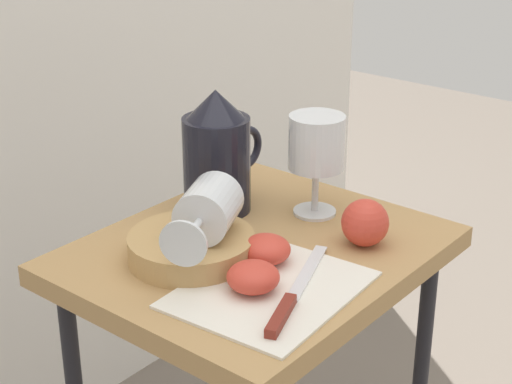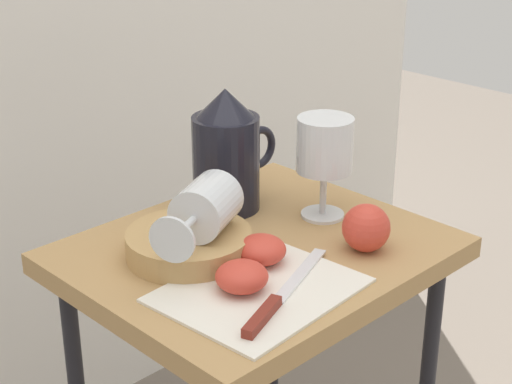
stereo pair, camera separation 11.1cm
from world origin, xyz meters
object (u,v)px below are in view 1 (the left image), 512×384
object	(u,v)px
pitcher	(217,162)
apple_half_right	(266,249)
table	(256,297)
knife	(290,300)
basket_tray	(191,247)
apple_whole	(365,223)
wine_glass_tipped_near	(208,210)
apple_half_left	(253,277)
wine_glass_upright	(319,148)

from	to	relation	value
pitcher	apple_half_right	xyz separation A→B (m)	(-0.09, -0.17, -0.05)
table	apple_half_right	distance (m)	0.12
pitcher	apple_half_right	bearing A→B (deg)	-119.28
table	knife	xyz separation A→B (m)	(-0.10, -0.13, 0.09)
basket_tray	pitcher	size ratio (longest dim) A/B	0.90
apple_whole	knife	world-z (taller)	apple_whole
wine_glass_tipped_near	apple_half_right	distance (m)	0.09
pitcher	apple_half_left	size ratio (longest dim) A/B	2.84
pitcher	knife	xyz separation A→B (m)	(-0.16, -0.25, -0.07)
apple_half_right	knife	bearing A→B (deg)	-125.81
table	wine_glass_tipped_near	xyz separation A→B (m)	(-0.07, 0.02, 0.15)
wine_glass_upright	wine_glass_tipped_near	distance (m)	0.21
knife	table	bearing A→B (deg)	53.60
apple_half_left	knife	distance (m)	0.06
table	wine_glass_tipped_near	bearing A→B (deg)	161.98
apple_half_left	apple_whole	xyz separation A→B (m)	(0.20, -0.03, 0.01)
wine_glass_tipped_near	apple_whole	xyz separation A→B (m)	(0.17, -0.14, -0.04)
table	apple_half_right	xyz separation A→B (m)	(-0.03, -0.04, 0.10)
table	wine_glass_tipped_near	distance (m)	0.17
apple_half_left	apple_half_right	bearing A→B (deg)	26.91
apple_half_right	apple_whole	bearing A→B (deg)	-27.45
basket_tray	apple_half_left	bearing A→B (deg)	-97.85
pitcher	apple_half_left	xyz separation A→B (m)	(-0.16, -0.20, -0.05)
basket_tray	wine_glass_upright	size ratio (longest dim) A/B	1.11
knife	apple_half_right	bearing A→B (deg)	54.19
basket_tray	apple_whole	bearing A→B (deg)	-40.10
apple_half_right	knife	xyz separation A→B (m)	(-0.06, -0.09, -0.01)
wine_glass_upright	basket_tray	bearing A→B (deg)	168.39
wine_glass_upright	apple_whole	bearing A→B (deg)	-110.75
basket_tray	wine_glass_upright	bearing A→B (deg)	-11.61
apple_half_left	knife	size ratio (longest dim) A/B	0.29
pitcher	apple_whole	bearing A→B (deg)	-80.76
wine_glass_upright	apple_half_right	distance (m)	0.19
apple_whole	knife	distance (m)	0.20
table	basket_tray	xyz separation A→B (m)	(-0.09, 0.04, 0.10)
table	wine_glass_upright	world-z (taller)	wine_glass_upright
wine_glass_upright	apple_half_right	size ratio (longest dim) A/B	2.32
table	pitcher	distance (m)	0.21
apple_half_left	knife	xyz separation A→B (m)	(0.00, -0.05, -0.01)
table	apple_half_left	xyz separation A→B (m)	(-0.10, -0.08, 0.10)
wine_glass_upright	knife	size ratio (longest dim) A/B	0.68
apple_half_right	apple_whole	xyz separation A→B (m)	(0.13, -0.07, 0.01)
pitcher	apple_half_left	world-z (taller)	pitcher
basket_tray	table	bearing A→B (deg)	-25.70
apple_whole	apple_half_right	bearing A→B (deg)	152.55
pitcher	apple_half_left	distance (m)	0.26
pitcher	apple_half_right	size ratio (longest dim) A/B	2.84
wine_glass_upright	apple_half_right	world-z (taller)	wine_glass_upright
table	wine_glass_upright	xyz separation A→B (m)	(0.14, -0.00, 0.18)
wine_glass_tipped_near	apple_half_left	world-z (taller)	wine_glass_tipped_near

